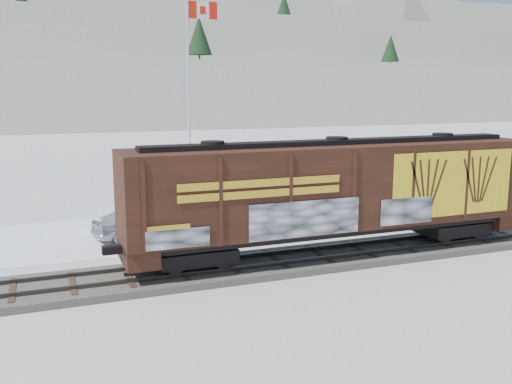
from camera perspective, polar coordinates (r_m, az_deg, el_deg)
name	(u,v)px	position (r m, az deg, el deg)	size (l,w,h in m)	color
ground	(276,266)	(23.66, 2.02, -7.41)	(500.00, 500.00, 0.00)	white
rail_track	(276,263)	(23.61, 2.02, -7.07)	(50.00, 3.40, 0.43)	#59544C
parking_strip	(221,225)	(30.43, -3.54, -3.35)	(40.00, 8.00, 0.03)	white
hillside	(67,60)	(160.90, -18.40, 12.40)	(360.00, 110.00, 93.00)	white
hopper_railcar	(336,189)	(24.08, 7.98, 0.26)	(17.80, 3.06, 4.70)	black
flagpole	(191,131)	(34.88, -6.50, 6.09)	(2.30, 0.90, 12.42)	silver
car_silver	(136,223)	(28.45, -11.87, -3.00)	(1.70, 4.22, 1.44)	silver
car_white	(139,216)	(30.02, -11.60, -2.36)	(1.45, 4.17, 1.37)	silver
car_dark	(259,218)	(29.02, 0.31, -2.64)	(1.85, 4.54, 1.32)	black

